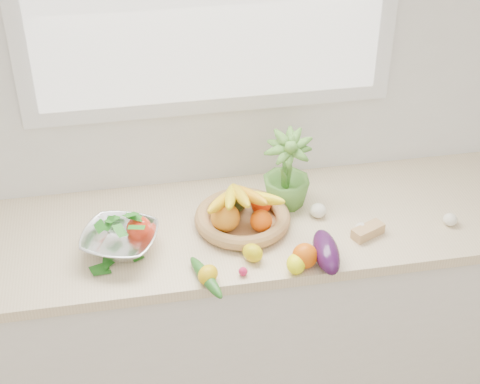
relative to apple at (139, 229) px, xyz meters
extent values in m
cube|color=white|center=(0.30, 0.32, 0.41)|extent=(4.50, 0.02, 2.70)
cube|color=silver|center=(0.30, 0.02, -0.51)|extent=(2.20, 0.58, 0.86)
cube|color=beige|center=(0.30, 0.02, -0.06)|extent=(2.24, 0.62, 0.04)
sphere|color=#DC5706|center=(0.52, -0.24, 0.00)|extent=(0.10, 0.10, 0.08)
ellipsoid|color=#FAFE0D|center=(0.48, -0.26, -0.01)|extent=(0.08, 0.09, 0.06)
ellipsoid|color=#E6B50C|center=(0.20, -0.26, -0.01)|extent=(0.09, 0.10, 0.06)
ellipsoid|color=#D5C00B|center=(0.36, -0.18, -0.01)|extent=(0.09, 0.09, 0.06)
sphere|color=red|center=(0.00, 0.00, 0.00)|extent=(0.10, 0.10, 0.09)
cube|color=tan|center=(0.77, -0.12, -0.02)|extent=(0.13, 0.09, 0.04)
ellipsoid|color=silver|center=(1.07, -0.11, -0.02)|extent=(0.06, 0.06, 0.04)
ellipsoid|color=white|center=(0.63, 0.02, -0.02)|extent=(0.07, 0.07, 0.05)
ellipsoid|color=silver|center=(0.75, -0.10, -0.02)|extent=(0.05, 0.05, 0.04)
ellipsoid|color=#320F37|center=(0.59, -0.23, 0.00)|extent=(0.09, 0.22, 0.09)
ellipsoid|color=#265A1A|center=(0.19, -0.26, -0.02)|extent=(0.11, 0.22, 0.04)
sphere|color=#CE194B|center=(0.31, -0.25, -0.03)|extent=(0.03, 0.03, 0.03)
imported|color=#4F8A32|center=(0.54, 0.12, 0.09)|extent=(0.22, 0.22, 0.31)
cylinder|color=tan|center=(0.36, 0.02, -0.04)|extent=(0.31, 0.31, 0.01)
torus|color=tan|center=(0.36, 0.02, -0.01)|extent=(0.36, 0.36, 0.05)
sphere|color=orange|center=(0.29, -0.01, 0.02)|extent=(0.11, 0.11, 0.10)
sphere|color=#FF5D08|center=(0.41, -0.04, 0.01)|extent=(0.08, 0.08, 0.08)
sphere|color=red|center=(0.43, 0.06, 0.01)|extent=(0.08, 0.08, 0.07)
ellipsoid|color=#232E14|center=(0.35, 0.09, 0.02)|extent=(0.09, 0.09, 0.10)
ellipsoid|color=#E9B113|center=(0.28, 0.00, 0.07)|extent=(0.15, 0.21, 0.10)
ellipsoid|color=yellow|center=(0.32, 0.01, 0.08)|extent=(0.09, 0.23, 0.10)
ellipsoid|color=gold|center=(0.35, 0.01, 0.09)|extent=(0.06, 0.23, 0.10)
ellipsoid|color=orange|center=(0.38, 0.01, 0.08)|extent=(0.12, 0.22, 0.10)
ellipsoid|color=yellow|center=(0.41, 0.00, 0.07)|extent=(0.18, 0.19, 0.10)
cylinder|color=white|center=(-0.07, -0.06, -0.03)|extent=(0.13, 0.13, 0.02)
imported|color=white|center=(-0.07, -0.06, 0.01)|extent=(0.32, 0.32, 0.06)
ellipsoid|color=#19641B|center=(-0.07, -0.06, 0.04)|extent=(0.24, 0.24, 0.08)
camera|label=1|loc=(-0.02, -1.99, 1.52)|focal=55.00mm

